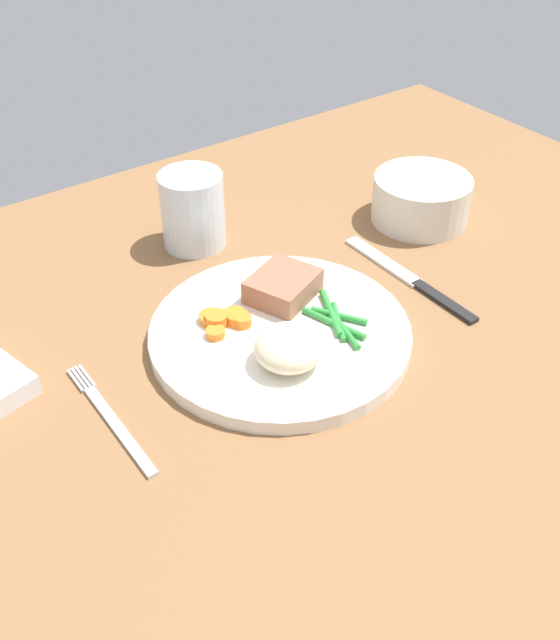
% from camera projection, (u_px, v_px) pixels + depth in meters
% --- Properties ---
extents(dining_table, '(1.20, 0.90, 0.02)m').
position_uv_depth(dining_table, '(310.00, 338.00, 0.77)').
color(dining_table, brown).
rests_on(dining_table, ground).
extents(dinner_plate, '(0.27, 0.27, 0.02)m').
position_uv_depth(dinner_plate, '(280.00, 334.00, 0.75)').
color(dinner_plate, white).
rests_on(dinner_plate, dining_table).
extents(meat_portion, '(0.09, 0.08, 0.03)m').
position_uv_depth(meat_portion, '(284.00, 286.00, 0.78)').
color(meat_portion, '#936047').
rests_on(meat_portion, dinner_plate).
extents(mashed_potatoes, '(0.07, 0.07, 0.04)m').
position_uv_depth(mashed_potatoes, '(289.00, 348.00, 0.69)').
color(mashed_potatoes, beige).
rests_on(mashed_potatoes, dinner_plate).
extents(carrot_slices, '(0.05, 0.05, 0.01)m').
position_uv_depth(carrot_slices, '(226.00, 320.00, 0.75)').
color(carrot_slices, orange).
rests_on(carrot_slices, dinner_plate).
extents(green_beans, '(0.05, 0.10, 0.01)m').
position_uv_depth(green_beans, '(336.00, 320.00, 0.75)').
color(green_beans, '#2D8C38').
rests_on(green_beans, dinner_plate).
extents(fork, '(0.01, 0.17, 0.00)m').
position_uv_depth(fork, '(111.00, 418.00, 0.67)').
color(fork, silver).
rests_on(fork, dining_table).
extents(knife, '(0.02, 0.21, 0.01)m').
position_uv_depth(knife, '(411.00, 280.00, 0.84)').
color(knife, black).
rests_on(knife, dining_table).
extents(water_glass, '(0.08, 0.08, 0.09)m').
position_uv_depth(water_glass, '(193.00, 215.00, 0.88)').
color(water_glass, silver).
rests_on(water_glass, dining_table).
extents(salad_bowl, '(0.12, 0.12, 0.06)m').
position_uv_depth(salad_bowl, '(421.00, 196.00, 0.93)').
color(salad_bowl, silver).
rests_on(salad_bowl, dining_table).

